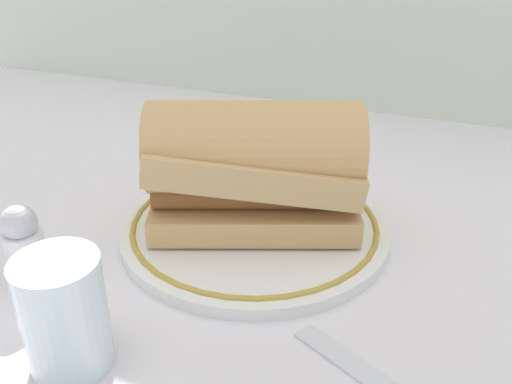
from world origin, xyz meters
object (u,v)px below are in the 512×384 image
Objects in this scene: salt_shaker at (24,245)px; drinking_glass at (66,320)px; plate at (256,224)px; sausage_sandwich at (256,164)px.

drinking_glass is at bearing -34.51° from salt_shaker.
salt_shaker is at bearing -136.36° from plate.
plate is 0.22m from salt_shaker.
plate is 0.07m from sausage_sandwich.
salt_shaker is (-0.10, 0.07, -0.00)m from drinking_glass.
salt_shaker is (-0.16, -0.15, -0.04)m from sausage_sandwich.
drinking_glass is 1.20× the size of salt_shaker.
sausage_sandwich is (0.00, 0.00, 0.07)m from plate.
sausage_sandwich is 0.23m from drinking_glass.
drinking_glass is at bearing -105.09° from plate.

